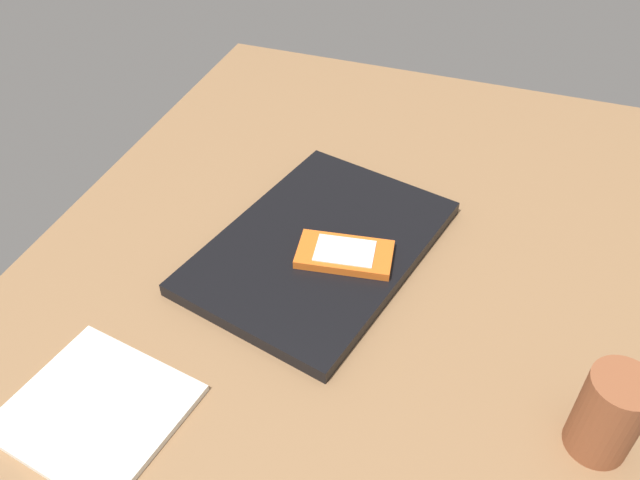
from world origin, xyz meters
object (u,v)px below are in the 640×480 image
Objects in this scene: cell_phone_on_laptop at (345,254)px; notepad at (96,410)px; laptop_closed at (320,246)px; pen_cup at (609,414)px.

notepad is (-28.73, 17.52, -2.00)cm from cell_phone_on_laptop.
pen_cup is (-17.25, -34.82, 4.14)cm from laptop_closed.
notepad is (-30.61, 13.57, -0.51)cm from laptop_closed.
pen_cup is (-15.37, -30.87, 2.65)cm from cell_phone_on_laptop.
pen_cup reaches higher than cell_phone_on_laptop.
pen_cup is at bearing -116.46° from cell_phone_on_laptop.
notepad is 1.68× the size of pen_cup.
cell_phone_on_laptop is 1.26× the size of pen_cup.
pen_cup is at bearing -102.71° from laptop_closed.
laptop_closed reaches higher than notepad.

